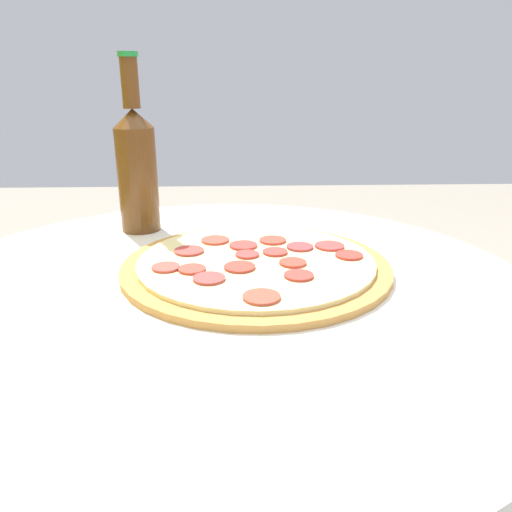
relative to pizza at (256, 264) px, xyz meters
name	(u,v)px	position (x,y,z in m)	size (l,w,h in m)	color
table	(222,402)	(-0.04, 0.05, -0.20)	(0.84, 0.84, 0.72)	silver
pizza	(256,264)	(0.00, 0.00, 0.00)	(0.37, 0.37, 0.02)	#B77F3D
beer_bottle	(137,165)	(0.20, 0.19, 0.10)	(0.07, 0.07, 0.29)	#563314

